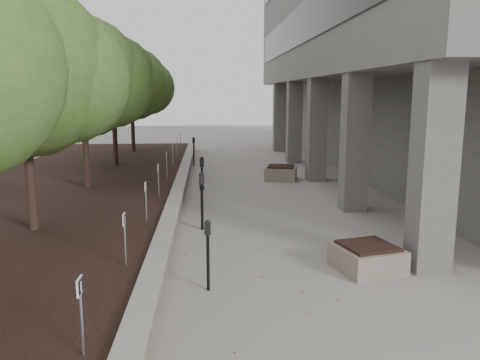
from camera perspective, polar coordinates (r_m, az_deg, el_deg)
name	(u,v)px	position (r m, az deg, el deg)	size (l,w,h in m)	color
ground	(260,295)	(8.58, 2.39, -13.31)	(90.00, 90.00, 0.00)	gray
retaining_wall	(181,185)	(17.15, -6.93, -0.57)	(0.39, 26.00, 0.50)	gray
planting_bed	(75,188)	(17.75, -18.86, -0.84)	(7.00, 26.00, 0.40)	black
crabapple_tree_2	(25,107)	(11.52, -23.98, 7.81)	(4.60, 4.00, 5.44)	#375C23
crabapple_tree_3	(83,103)	(16.31, -17.96, 8.62)	(4.60, 4.00, 5.44)	#375C23
crabapple_tree_4	(113,101)	(21.20, -14.68, 9.02)	(4.60, 4.00, 5.44)	#375C23
crabapple_tree_5	(132,99)	(26.13, -12.62, 9.26)	(4.60, 4.00, 5.44)	#375C23
parking_sign_1	(81,317)	(6.08, -18.15, -15.04)	(0.04, 0.22, 0.96)	black
parking_sign_2	(125,240)	(8.83, -13.38, -6.84)	(0.04, 0.22, 0.96)	black
parking_sign_3	(146,202)	(11.70, -10.99, -2.57)	(0.04, 0.22, 0.96)	black
parking_sign_4	(159,180)	(14.63, -9.56, 0.01)	(0.04, 0.22, 0.96)	black
parking_sign_5	(167,165)	(17.57, -8.60, 1.73)	(0.04, 0.22, 0.96)	black
parking_sign_6	(173,155)	(20.54, -7.92, 2.95)	(0.04, 0.22, 0.96)	black
parking_sign_7	(177,147)	(23.51, -7.41, 3.87)	(0.04, 0.22, 0.96)	black
parking_sign_8	(180,141)	(26.49, -7.01, 4.57)	(0.04, 0.22, 0.96)	black
parking_meter_1	(208,255)	(8.55, -3.79, -8.84)	(0.13, 0.09, 1.28)	black
parking_meter_2	(202,201)	(12.25, -4.50, -2.50)	(0.15, 0.10, 1.48)	black
parking_meter_3	(202,204)	(12.34, -4.46, -2.87)	(0.13, 0.09, 1.29)	black
parking_meter_4	(202,181)	(14.87, -4.49, -0.16)	(0.15, 0.11, 1.53)	black
parking_meter_5	(194,151)	(23.24, -5.47, 3.37)	(0.14, 0.10, 1.38)	black
planter_front	(367,257)	(9.89, 14.76, -8.79)	(1.14, 1.14, 0.53)	gray
planter_back	(281,173)	(19.52, 4.83, 0.88)	(1.22, 1.22, 0.57)	gray
berry_scatter	(237,220)	(13.29, -0.36, -4.69)	(3.30, 14.10, 0.02)	maroon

